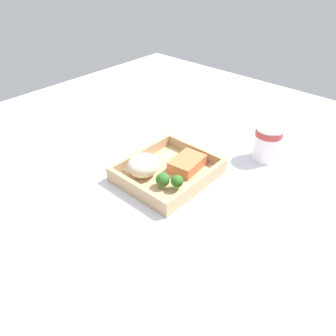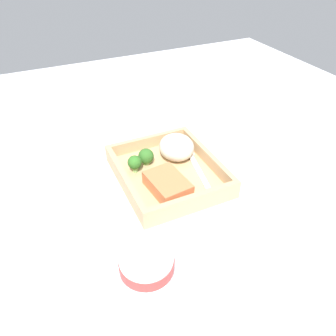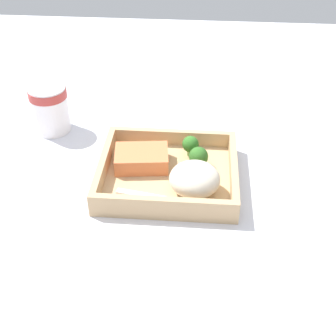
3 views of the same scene
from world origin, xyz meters
TOP-DOWN VIEW (x-y plane):
  - ground_plane at (0.00, 0.00)cm, footprint 160.00×160.00cm
  - takeout_tray at (0.00, 0.00)cm, footprint 24.11×20.86cm
  - tray_rim at (0.00, 0.00)cm, footprint 24.11×20.86cm
  - salmon_fillet at (-4.96, 2.42)cm, footprint 10.17×7.67cm
  - mashed_potatoes at (4.78, -4.37)cm, footprint 8.50×7.89cm
  - broccoli_floret_1 at (5.25, 2.97)cm, footprint 3.49×3.49cm
  - broccoli_floret_2 at (3.67, 6.23)cm, footprint 3.07×3.07cm
  - fork at (0.60, -6.92)cm, footprint 15.84×4.48cm
  - paper_cup at (-24.92, 14.74)cm, footprint 7.55×7.55cm
  - receipt_slip at (25.49, -2.60)cm, footprint 11.50×13.35cm

SIDE VIEW (x-z plane):
  - ground_plane at x=0.00cm, z-range -2.00..0.00cm
  - receipt_slip at x=25.49cm, z-range 0.00..0.24cm
  - takeout_tray at x=0.00cm, z-range 0.00..1.20cm
  - fork at x=0.60cm, z-range 1.20..1.64cm
  - tray_rim at x=0.00cm, z-range 1.20..4.16cm
  - salmon_fillet at x=-4.96cm, z-range 1.20..4.22cm
  - broccoli_floret_1 at x=5.25cm, z-range 1.33..5.23cm
  - broccoli_floret_2 at x=3.67cm, z-range 1.56..5.58cm
  - mashed_potatoes at x=4.78cm, z-range 1.20..6.79cm
  - paper_cup at x=-24.92cm, z-range 0.58..10.32cm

